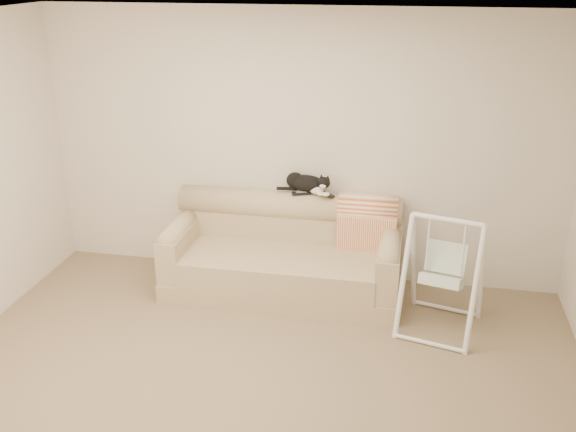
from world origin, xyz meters
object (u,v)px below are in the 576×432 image
(remote_a, at_px, (301,193))
(tuxedo_cat, at_px, (307,183))
(sofa, at_px, (284,255))
(remote_b, at_px, (327,194))
(baby_swing, at_px, (443,274))

(remote_a, height_order, tuxedo_cat, tuxedo_cat)
(sofa, height_order, tuxedo_cat, tuxedo_cat)
(remote_b, distance_m, baby_swing, 1.34)
(remote_b, bearing_deg, remote_a, -176.97)
(sofa, xyz_separation_m, baby_swing, (1.45, -0.44, 0.17))
(remote_a, bearing_deg, baby_swing, -26.51)
(tuxedo_cat, xyz_separation_m, baby_swing, (1.28, -0.70, -0.48))
(remote_a, xyz_separation_m, remote_b, (0.25, 0.01, -0.00))
(sofa, distance_m, tuxedo_cat, 0.72)
(baby_swing, bearing_deg, remote_b, 148.05)
(baby_swing, bearing_deg, remote_a, 153.49)
(remote_b, xyz_separation_m, baby_swing, (1.08, -0.68, -0.39))
(remote_b, relative_size, baby_swing, 0.15)
(remote_a, bearing_deg, sofa, -118.88)
(sofa, bearing_deg, remote_a, 61.12)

